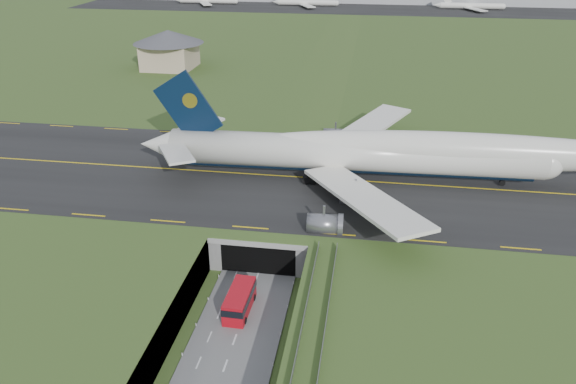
# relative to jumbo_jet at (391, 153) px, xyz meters

# --- Properties ---
(ground) EXTENTS (900.00, 900.00, 0.00)m
(ground) POSITION_rel_jumbo_jet_xyz_m (-20.38, -34.28, -11.65)
(ground) COLOR #355020
(ground) RESTS_ON ground
(airfield_deck) EXTENTS (800.00, 800.00, 6.00)m
(airfield_deck) POSITION_rel_jumbo_jet_xyz_m (-20.38, -34.28, -8.65)
(airfield_deck) COLOR gray
(airfield_deck) RESTS_ON ground
(trench_road) EXTENTS (12.00, 75.00, 0.20)m
(trench_road) POSITION_rel_jumbo_jet_xyz_m (-20.38, -41.78, -11.55)
(trench_road) COLOR slate
(trench_road) RESTS_ON ground
(taxiway) EXTENTS (800.00, 44.00, 0.18)m
(taxiway) POSITION_rel_jumbo_jet_xyz_m (-20.38, -1.28, -5.56)
(taxiway) COLOR black
(taxiway) RESTS_ON airfield_deck
(tunnel_portal) EXTENTS (17.00, 22.30, 6.00)m
(tunnel_portal) POSITION_rel_jumbo_jet_xyz_m (-20.38, -17.57, -8.32)
(tunnel_portal) COLOR gray
(tunnel_portal) RESTS_ON ground
(guideway) EXTENTS (3.00, 53.00, 7.05)m
(guideway) POSITION_rel_jumbo_jet_xyz_m (-9.38, -53.39, -6.33)
(guideway) COLOR #A8A8A3
(guideway) RESTS_ON ground
(jumbo_jet) EXTENTS (100.04, 63.36, 20.97)m
(jumbo_jet) POSITION_rel_jumbo_jet_xyz_m (0.00, 0.00, 0.00)
(jumbo_jet) COLOR white
(jumbo_jet) RESTS_ON ground
(shuttle_tram) EXTENTS (3.37, 8.36, 3.36)m
(shuttle_tram) POSITION_rel_jumbo_jet_xyz_m (-21.14, -35.91, -9.81)
(shuttle_tram) COLOR #B40C17
(shuttle_tram) RESTS_ON ground
(service_building) EXTENTS (23.53, 23.53, 12.68)m
(service_building) POSITION_rel_jumbo_jet_xyz_m (-72.56, 81.43, 1.86)
(service_building) COLOR #C4AC8D
(service_building) RESTS_ON ground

